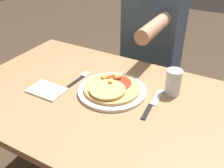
{
  "coord_description": "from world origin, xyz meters",
  "views": [
    {
      "loc": [
        0.43,
        -0.74,
        1.33
      ],
      "look_at": [
        -0.02,
        0.05,
        0.77
      ],
      "focal_mm": 42.0,
      "sensor_mm": 36.0,
      "label": 1
    }
  ],
  "objects": [
    {
      "name": "dining_table",
      "position": [
        0.0,
        0.0,
        0.61
      ],
      "size": [
        1.23,
        0.75,
        0.73
      ],
      "color": "#9E754C",
      "rests_on": "ground_plane"
    },
    {
      "name": "person_diner",
      "position": [
        -0.07,
        0.64,
        0.71
      ],
      "size": [
        0.32,
        0.52,
        1.22
      ],
      "color": "#2D2D38",
      "rests_on": "ground_plane"
    },
    {
      "name": "knife",
      "position": [
        0.16,
        0.05,
        0.73
      ],
      "size": [
        0.03,
        0.22,
        0.0
      ],
      "color": "black",
      "rests_on": "dining_table"
    },
    {
      "name": "drinking_glass",
      "position": [
        0.21,
        0.17,
        0.78
      ],
      "size": [
        0.06,
        0.06,
        0.11
      ],
      "color": "silver",
      "rests_on": "dining_table"
    },
    {
      "name": "napkin",
      "position": [
        -0.26,
        -0.07,
        0.73
      ],
      "size": [
        0.15,
        0.11,
        0.01
      ],
      "color": "silver",
      "rests_on": "dining_table"
    },
    {
      "name": "fork",
      "position": [
        -0.2,
        0.07,
        0.73
      ],
      "size": [
        0.03,
        0.18,
        0.0
      ],
      "color": "black",
      "rests_on": "dining_table"
    },
    {
      "name": "plate",
      "position": [
        -0.02,
        0.05,
        0.73
      ],
      "size": [
        0.29,
        0.29,
        0.01
      ],
      "color": "silver",
      "rests_on": "dining_table"
    },
    {
      "name": "pizza",
      "position": [
        -0.02,
        0.05,
        0.75
      ],
      "size": [
        0.24,
        0.24,
        0.04
      ],
      "color": "tan",
      "rests_on": "plate"
    }
  ]
}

